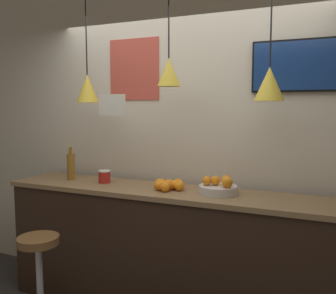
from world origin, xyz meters
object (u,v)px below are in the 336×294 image
object	(u,v)px
mounted_tv	(303,65)
fruit_bowl	(218,188)
bar_stool	(40,276)
spread_jar	(104,177)
juice_bottle	(71,166)

from	to	relation	value
mounted_tv	fruit_bowl	bearing A→B (deg)	-151.36
fruit_bowl	mounted_tv	distance (m)	1.13
bar_stool	mounted_tv	world-z (taller)	mounted_tv
fruit_bowl	mounted_tv	world-z (taller)	mounted_tv
spread_jar	bar_stool	bearing A→B (deg)	-104.46
juice_bottle	spread_jar	size ratio (longest dim) A/B	2.72
juice_bottle	spread_jar	world-z (taller)	juice_bottle
bar_stool	juice_bottle	world-z (taller)	juice_bottle
juice_bottle	mounted_tv	size ratio (longest dim) A/B	0.40
bar_stool	juice_bottle	bearing A→B (deg)	106.63
bar_stool	fruit_bowl	distance (m)	1.54
spread_jar	fruit_bowl	bearing A→B (deg)	-0.05
bar_stool	spread_jar	bearing A→B (deg)	75.54
juice_bottle	mounted_tv	world-z (taller)	mounted_tv
juice_bottle	mounted_tv	distance (m)	2.17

